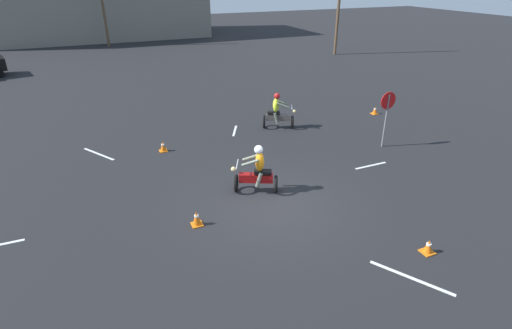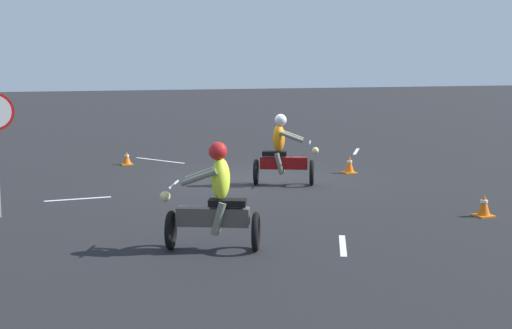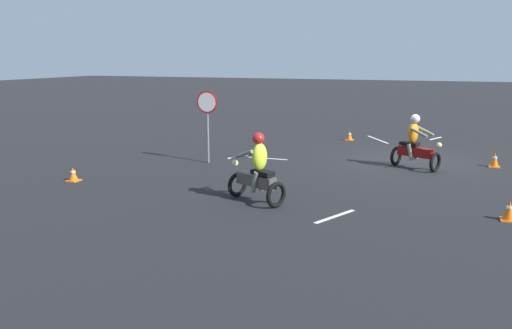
{
  "view_description": "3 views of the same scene",
  "coord_description": "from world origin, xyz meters",
  "px_view_note": "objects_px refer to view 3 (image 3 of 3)",
  "views": [
    {
      "loc": [
        -4.75,
        -9.48,
        6.55
      ],
      "look_at": [
        -0.22,
        1.0,
        1.0
      ],
      "focal_mm": 28.0,
      "sensor_mm": 36.0,
      "label": 1
    },
    {
      "loc": [
        6.19,
        16.14,
        2.81
      ],
      "look_at": [
        1.43,
        3.53,
        0.9
      ],
      "focal_mm": 50.0,
      "sensor_mm": 36.0,
      "label": 2
    },
    {
      "loc": [
        -0.87,
        16.64,
        3.34
      ],
      "look_at": [
        3.08,
        6.05,
        0.9
      ],
      "focal_mm": 35.0,
      "sensor_mm": 36.0,
      "label": 3
    }
  ],
  "objects_px": {
    "stop_sign": "(207,112)",
    "traffic_cone_near_left": "(73,174)",
    "motorcycle_rider_background": "(257,172)",
    "motorcycle_rider_foreground": "(415,145)",
    "traffic_cone_near_right": "(495,160)",
    "traffic_cone_mid_left": "(350,136)",
    "traffic_cone_mid_center": "(509,211)"
  },
  "relations": [
    {
      "from": "traffic_cone_mid_left",
      "to": "motorcycle_rider_foreground",
      "type": "bearing_deg",
      "value": 121.02
    },
    {
      "from": "motorcycle_rider_background",
      "to": "stop_sign",
      "type": "xyz_separation_m",
      "value": [
        3.03,
        -3.65,
        0.91
      ]
    },
    {
      "from": "motorcycle_rider_foreground",
      "to": "motorcycle_rider_background",
      "type": "xyz_separation_m",
      "value": [
        3.23,
        5.08,
        0.0
      ]
    },
    {
      "from": "traffic_cone_near_left",
      "to": "motorcycle_rider_background",
      "type": "bearing_deg",
      "value": 178.48
    },
    {
      "from": "motorcycle_rider_background",
      "to": "traffic_cone_mid_left",
      "type": "distance_m",
      "value": 9.73
    },
    {
      "from": "stop_sign",
      "to": "traffic_cone_mid_center",
      "type": "relative_size",
      "value": 5.46
    },
    {
      "from": "motorcycle_rider_background",
      "to": "motorcycle_rider_foreground",
      "type": "bearing_deg",
      "value": -7.11
    },
    {
      "from": "motorcycle_rider_foreground",
      "to": "motorcycle_rider_background",
      "type": "height_order",
      "value": "same"
    },
    {
      "from": "traffic_cone_mid_left",
      "to": "traffic_cone_mid_center",
      "type": "bearing_deg",
      "value": 118.35
    },
    {
      "from": "motorcycle_rider_foreground",
      "to": "stop_sign",
      "type": "distance_m",
      "value": 6.49
    },
    {
      "from": "motorcycle_rider_foreground",
      "to": "stop_sign",
      "type": "height_order",
      "value": "stop_sign"
    },
    {
      "from": "traffic_cone_near_left",
      "to": "traffic_cone_mid_center",
      "type": "relative_size",
      "value": 0.92
    },
    {
      "from": "traffic_cone_near_left",
      "to": "traffic_cone_near_right",
      "type": "height_order",
      "value": "traffic_cone_near_right"
    },
    {
      "from": "stop_sign",
      "to": "traffic_cone_mid_left",
      "type": "xyz_separation_m",
      "value": [
        -3.48,
        -6.06,
        -1.45
      ]
    },
    {
      "from": "motorcycle_rider_background",
      "to": "stop_sign",
      "type": "height_order",
      "value": "stop_sign"
    },
    {
      "from": "stop_sign",
      "to": "traffic_cone_near_left",
      "type": "bearing_deg",
      "value": 55.53
    },
    {
      "from": "motorcycle_rider_background",
      "to": "traffic_cone_near_left",
      "type": "relative_size",
      "value": 4.29
    },
    {
      "from": "traffic_cone_near_right",
      "to": "traffic_cone_mid_center",
      "type": "height_order",
      "value": "traffic_cone_near_right"
    },
    {
      "from": "traffic_cone_near_right",
      "to": "traffic_cone_mid_left",
      "type": "bearing_deg",
      "value": -34.87
    },
    {
      "from": "motorcycle_rider_foreground",
      "to": "motorcycle_rider_background",
      "type": "distance_m",
      "value": 6.02
    },
    {
      "from": "stop_sign",
      "to": "traffic_cone_near_right",
      "type": "xyz_separation_m",
      "value": [
        -8.6,
        -2.49,
        -1.42
      ]
    },
    {
      "from": "traffic_cone_near_right",
      "to": "motorcycle_rider_background",
      "type": "bearing_deg",
      "value": 47.82
    },
    {
      "from": "motorcycle_rider_background",
      "to": "stop_sign",
      "type": "bearing_deg",
      "value": 65.1
    },
    {
      "from": "motorcycle_rider_foreground",
      "to": "traffic_cone_near_right",
      "type": "height_order",
      "value": "motorcycle_rider_foreground"
    },
    {
      "from": "motorcycle_rider_foreground",
      "to": "traffic_cone_near_left",
      "type": "height_order",
      "value": "motorcycle_rider_foreground"
    },
    {
      "from": "motorcycle_rider_foreground",
      "to": "stop_sign",
      "type": "bearing_deg",
      "value": -51.25
    },
    {
      "from": "motorcycle_rider_foreground",
      "to": "traffic_cone_mid_center",
      "type": "height_order",
      "value": "motorcycle_rider_foreground"
    },
    {
      "from": "stop_sign",
      "to": "motorcycle_rider_background",
      "type": "bearing_deg",
      "value": 129.75
    },
    {
      "from": "motorcycle_rider_background",
      "to": "traffic_cone_mid_center",
      "type": "xyz_separation_m",
      "value": [
        -5.39,
        -0.56,
        -0.52
      ]
    },
    {
      "from": "motorcycle_rider_background",
      "to": "traffic_cone_near_left",
      "type": "distance_m",
      "value": 5.46
    },
    {
      "from": "traffic_cone_mid_center",
      "to": "traffic_cone_mid_left",
      "type": "xyz_separation_m",
      "value": [
        4.94,
        -9.15,
        -0.02
      ]
    },
    {
      "from": "stop_sign",
      "to": "traffic_cone_near_left",
      "type": "height_order",
      "value": "stop_sign"
    }
  ]
}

